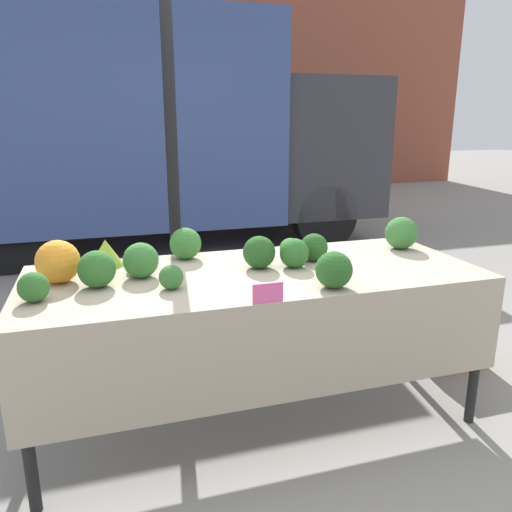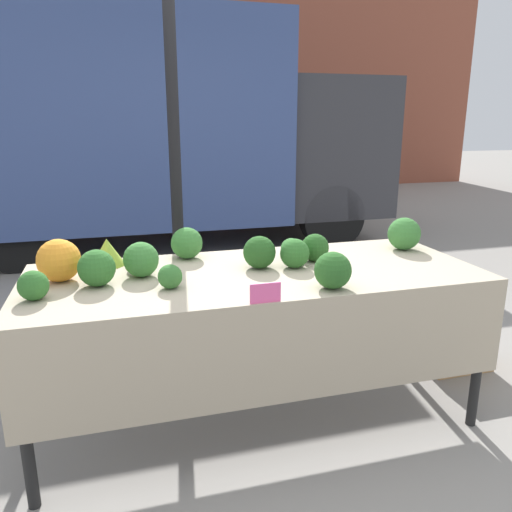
{
  "view_description": "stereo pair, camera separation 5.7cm",
  "coord_description": "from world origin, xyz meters",
  "px_view_note": "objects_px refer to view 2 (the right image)",
  "views": [
    {
      "loc": [
        -0.7,
        -2.28,
        1.54
      ],
      "look_at": [
        0.0,
        0.0,
        0.89
      ],
      "focal_mm": 35.0,
      "sensor_mm": 36.0,
      "label": 1
    },
    {
      "loc": [
        -0.65,
        -2.29,
        1.54
      ],
      "look_at": [
        0.0,
        0.0,
        0.89
      ],
      "focal_mm": 35.0,
      "sensor_mm": 36.0,
      "label": 2
    }
  ],
  "objects_px": {
    "price_sign": "(265,293)",
    "produce_crate": "(455,341)",
    "orange_cauliflower": "(59,260)",
    "parked_truck": "(156,128)"
  },
  "relations": [
    {
      "from": "price_sign",
      "to": "produce_crate",
      "type": "bearing_deg",
      "value": 23.16
    },
    {
      "from": "orange_cauliflower",
      "to": "produce_crate",
      "type": "bearing_deg",
      "value": 2.22
    },
    {
      "from": "orange_cauliflower",
      "to": "price_sign",
      "type": "xyz_separation_m",
      "value": [
        0.84,
        -0.54,
        -0.06
      ]
    },
    {
      "from": "price_sign",
      "to": "parked_truck",
      "type": "bearing_deg",
      "value": 90.23
    },
    {
      "from": "parked_truck",
      "to": "price_sign",
      "type": "distance_m",
      "value": 4.67
    },
    {
      "from": "price_sign",
      "to": "produce_crate",
      "type": "height_order",
      "value": "price_sign"
    },
    {
      "from": "produce_crate",
      "to": "parked_truck",
      "type": "bearing_deg",
      "value": 110.32
    },
    {
      "from": "orange_cauliflower",
      "to": "price_sign",
      "type": "distance_m",
      "value": 1.0
    },
    {
      "from": "parked_truck",
      "to": "price_sign",
      "type": "bearing_deg",
      "value": -89.77
    },
    {
      "from": "price_sign",
      "to": "produce_crate",
      "type": "distance_m",
      "value": 1.73
    }
  ]
}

